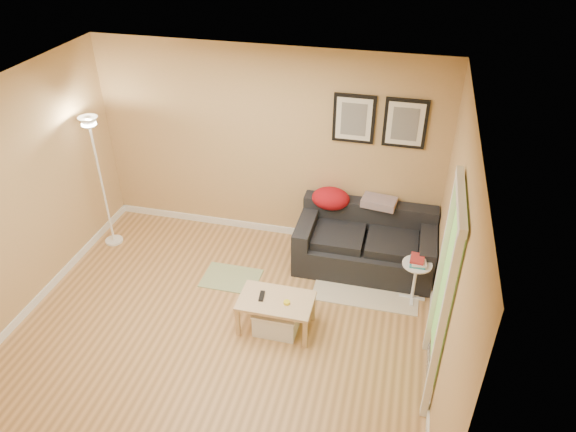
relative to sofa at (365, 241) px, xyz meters
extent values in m
plane|color=tan|center=(-1.38, -1.53, -0.38)|extent=(4.50, 4.50, 0.00)
plane|color=white|center=(-1.38, -1.53, 2.23)|extent=(4.50, 4.50, 0.00)
plane|color=tan|center=(-1.38, 0.47, 0.92)|extent=(4.50, 0.00, 4.50)
plane|color=tan|center=(-1.38, -3.53, 0.92)|extent=(4.50, 0.00, 4.50)
plane|color=tan|center=(-3.63, -1.53, 0.92)|extent=(0.00, 4.00, 4.00)
plane|color=tan|center=(0.87, -1.53, 0.92)|extent=(0.00, 4.00, 4.00)
cube|color=white|center=(-1.38, 0.46, -0.33)|extent=(4.50, 0.02, 0.10)
cube|color=white|center=(-3.62, -1.53, -0.33)|extent=(0.02, 4.00, 0.10)
cube|color=white|center=(0.86, -1.53, -0.33)|extent=(0.02, 4.00, 0.10)
cube|color=beige|center=(0.10, -0.39, -0.37)|extent=(1.25, 0.85, 0.01)
cube|color=#668C4C|center=(-1.56, -0.66, -0.37)|extent=(0.70, 0.50, 0.01)
cube|color=black|center=(-0.96, -1.33, 0.04)|extent=(0.07, 0.17, 0.02)
cylinder|color=yellow|center=(-0.67, -1.38, 0.04)|extent=(0.07, 0.07, 0.03)
camera|label=1|loc=(0.35, -5.50, 3.88)|focal=33.23mm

